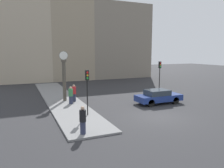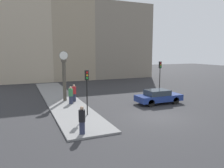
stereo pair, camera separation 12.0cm
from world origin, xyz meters
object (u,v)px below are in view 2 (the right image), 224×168
(traffic_light_near, at_px, (87,83))
(pedestrian_red_top, at_px, (74,93))
(street_clock, at_px, (64,77))
(pedestrian_green_hoodie, at_px, (71,95))
(sedan_car, at_px, (158,96))
(traffic_light_far, at_px, (160,71))
(pedestrian_black_jacket, at_px, (82,120))

(traffic_light_near, relative_size, pedestrian_red_top, 2.07)
(street_clock, bearing_deg, pedestrian_green_hoodie, -80.73)
(sedan_car, height_order, street_clock, street_clock)
(sedan_car, distance_m, traffic_light_near, 7.79)
(traffic_light_near, distance_m, traffic_light_far, 11.23)
(sedan_car, bearing_deg, traffic_light_far, 53.34)
(pedestrian_red_top, bearing_deg, sedan_car, -26.28)
(pedestrian_red_top, bearing_deg, traffic_light_far, -0.07)
(street_clock, distance_m, pedestrian_red_top, 1.87)
(traffic_light_far, distance_m, pedestrian_green_hoodie, 10.63)
(pedestrian_red_top, bearing_deg, traffic_light_near, -91.83)
(sedan_car, distance_m, traffic_light_far, 4.91)
(pedestrian_green_hoodie, bearing_deg, pedestrian_red_top, 58.89)
(street_clock, bearing_deg, sedan_car, -28.24)
(street_clock, bearing_deg, pedestrian_red_top, -43.56)
(traffic_light_far, distance_m, pedestrian_red_top, 10.10)
(sedan_car, distance_m, street_clock, 9.29)
(pedestrian_green_hoodie, bearing_deg, street_clock, 99.27)
(traffic_light_far, relative_size, street_clock, 0.79)
(traffic_light_far, relative_size, pedestrian_red_top, 2.31)
(traffic_light_far, distance_m, pedestrian_black_jacket, 14.49)
(pedestrian_red_top, bearing_deg, pedestrian_green_hoodie, -121.11)
(sedan_car, bearing_deg, street_clock, 151.76)
(pedestrian_black_jacket, height_order, pedestrian_green_hoodie, pedestrian_black_jacket)
(pedestrian_black_jacket, xyz_separation_m, pedestrian_green_hoodie, (1.07, 7.79, -0.03))
(street_clock, relative_size, pedestrian_green_hoodie, 3.01)
(sedan_car, xyz_separation_m, traffic_light_far, (2.66, 3.58, 2.05))
(pedestrian_red_top, height_order, pedestrian_green_hoodie, pedestrian_red_top)
(traffic_light_near, height_order, pedestrian_red_top, traffic_light_near)
(sedan_car, relative_size, traffic_light_far, 1.15)
(sedan_car, relative_size, pedestrian_green_hoodie, 2.73)
(pedestrian_black_jacket, relative_size, pedestrian_red_top, 1.01)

